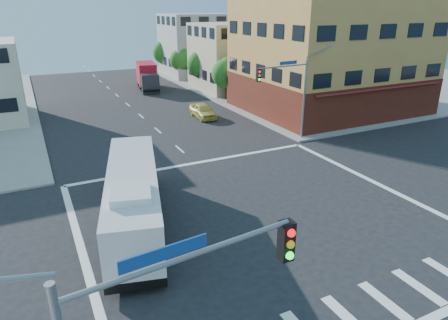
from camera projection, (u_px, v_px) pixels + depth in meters
name	position (u px, v px, depth m)	size (l,w,h in m)	color
ground	(261.00, 219.00, 22.44)	(120.00, 120.00, 0.00)	black
sidewalk_ne	(332.00, 78.00, 66.15)	(50.00, 50.00, 0.15)	gray
corner_building_ne	(331.00, 57.00, 44.03)	(18.10, 15.44, 14.00)	#B79042
building_east_near	(240.00, 57.00, 56.24)	(12.06, 10.06, 9.00)	tan
building_east_far	(201.00, 45.00, 67.76)	(12.06, 10.06, 10.00)	#A6A6A1
signal_mast_ne	(290.00, 85.00, 33.28)	(7.91, 1.13, 8.07)	gray
street_tree_a	(227.00, 71.00, 49.41)	(3.60, 3.60, 5.53)	#351E13
street_tree_b	(201.00, 62.00, 56.04)	(3.80, 3.80, 5.79)	#351E13
street_tree_c	(181.00, 58.00, 62.83)	(3.40, 3.40, 5.29)	#351E13
street_tree_d	(165.00, 51.00, 69.37)	(4.00, 4.00, 6.03)	#351E13
transit_bus	(134.00, 197.00, 21.15)	(5.40, 12.16, 3.53)	black
box_truck	(147.00, 77.00, 56.68)	(3.61, 8.29, 3.61)	#28282E
parked_car	(203.00, 111.00, 42.46)	(1.80, 4.47, 1.52)	#D0C150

